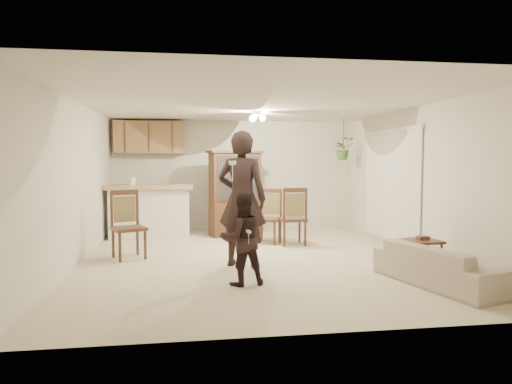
{
  "coord_description": "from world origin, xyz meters",
  "views": [
    {
      "loc": [
        -1.03,
        -7.23,
        1.6
      ],
      "look_at": [
        0.08,
        0.4,
        1.06
      ],
      "focal_mm": 32.0,
      "sensor_mm": 36.0,
      "label": 1
    }
  ],
  "objects": [
    {
      "name": "floor",
      "position": [
        0.0,
        0.0,
        0.0
      ],
      "size": [
        6.5,
        6.5,
        0.0
      ],
      "primitive_type": "plane",
      "color": "#C2B493",
      "rests_on": "ground"
    },
    {
      "name": "ceiling",
      "position": [
        0.0,
        0.0,
        2.5
      ],
      "size": [
        5.5,
        6.5,
        0.02
      ],
      "primitive_type": "cube",
      "color": "silver",
      "rests_on": "wall_back"
    },
    {
      "name": "wall_back",
      "position": [
        0.0,
        3.25,
        1.25
      ],
      "size": [
        5.5,
        0.02,
        2.5
      ],
      "primitive_type": "cube",
      "color": "beige",
      "rests_on": "ground"
    },
    {
      "name": "wall_front",
      "position": [
        0.0,
        -3.25,
        1.25
      ],
      "size": [
        5.5,
        0.02,
        2.5
      ],
      "primitive_type": "cube",
      "color": "beige",
      "rests_on": "ground"
    },
    {
      "name": "wall_left",
      "position": [
        -2.75,
        0.0,
        1.25
      ],
      "size": [
        0.02,
        6.5,
        2.5
      ],
      "primitive_type": "cube",
      "color": "beige",
      "rests_on": "ground"
    },
    {
      "name": "wall_right",
      "position": [
        2.75,
        0.0,
        1.25
      ],
      "size": [
        0.02,
        6.5,
        2.5
      ],
      "primitive_type": "cube",
      "color": "beige",
      "rests_on": "ground"
    },
    {
      "name": "breakfast_bar",
      "position": [
        -1.85,
        2.35,
        0.5
      ],
      "size": [
        1.6,
        0.55,
        1.0
      ],
      "primitive_type": "cube",
      "color": "white",
      "rests_on": "floor"
    },
    {
      "name": "bar_top",
      "position": [
        -1.85,
        2.35,
        1.05
      ],
      "size": [
        1.75,
        0.7,
        0.08
      ],
      "primitive_type": "cube",
      "color": "tan",
      "rests_on": "breakfast_bar"
    },
    {
      "name": "upper_cabinets",
      "position": [
        -1.9,
        3.07,
        2.1
      ],
      "size": [
        1.5,
        0.34,
        0.7
      ],
      "primitive_type": "cube",
      "color": "brown",
      "rests_on": "wall_back"
    },
    {
      "name": "vertical_blinds",
      "position": [
        2.71,
        0.9,
        1.1
      ],
      "size": [
        0.06,
        2.3,
        2.1
      ],
      "primitive_type": null,
      "color": "silver",
      "rests_on": "wall_right"
    },
    {
      "name": "ceiling_fixture",
      "position": [
        0.2,
        1.2,
        2.4
      ],
      "size": [
        0.36,
        0.36,
        0.2
      ],
      "primitive_type": null,
      "color": "#FFE8BF",
      "rests_on": "ceiling"
    },
    {
      "name": "hanging_plant",
      "position": [
        2.3,
        2.4,
        1.85
      ],
      "size": [
        0.43,
        0.37,
        0.48
      ],
      "primitive_type": "imported",
      "color": "#2A5723",
      "rests_on": "ceiling"
    },
    {
      "name": "plant_cord",
      "position": [
        2.3,
        2.4,
        2.17
      ],
      "size": [
        0.01,
        0.01,
        0.65
      ],
      "primitive_type": "cylinder",
      "color": "black",
      "rests_on": "ceiling"
    },
    {
      "name": "sofa",
      "position": [
        2.12,
        -1.88,
        0.37
      ],
      "size": [
        1.2,
        2.0,
        0.73
      ],
      "primitive_type": "imported",
      "rotation": [
        0.0,
        0.0,
        1.84
      ],
      "color": "beige",
      "rests_on": "floor"
    },
    {
      "name": "adult",
      "position": [
        -0.26,
        -0.44,
        0.9
      ],
      "size": [
        0.77,
        0.65,
        1.8
      ],
      "primitive_type": "imported",
      "rotation": [
        0.0,
        0.0,
        2.75
      ],
      "color": "black",
      "rests_on": "floor"
    },
    {
      "name": "child",
      "position": [
        -0.38,
        -1.49,
        0.68
      ],
      "size": [
        0.74,
        0.62,
        1.35
      ],
      "primitive_type": "imported",
      "rotation": [
        0.0,
        0.0,
        3.33
      ],
      "color": "black",
      "rests_on": "floor"
    },
    {
      "name": "china_hutch",
      "position": [
        -0.08,
        2.36,
        0.89
      ],
      "size": [
        1.22,
        0.73,
        1.8
      ],
      "rotation": [
        0.0,
        0.0,
        0.27
      ],
      "color": "#3D2316",
      "rests_on": "floor"
    },
    {
      "name": "side_table",
      "position": [
        2.2,
        -1.3,
        0.25
      ],
      "size": [
        0.49,
        0.49,
        0.54
      ],
      "rotation": [
        0.0,
        0.0,
        0.12
      ],
      "color": "#3D2316",
      "rests_on": "floor"
    },
    {
      "name": "chair_bar",
      "position": [
        -2.02,
        0.33,
        0.31
      ],
      "size": [
        0.65,
        0.65,
        1.11
      ],
      "rotation": [
        0.0,
        0.0,
        0.41
      ],
      "color": "#3D2316",
      "rests_on": "floor"
    },
    {
      "name": "chair_hutch_left",
      "position": [
        0.45,
        1.38,
        0.29
      ],
      "size": [
        0.62,
        0.62,
        1.04
      ],
      "rotation": [
        0.0,
        0.0,
        -0.48
      ],
      "color": "#3D2316",
      "rests_on": "floor"
    },
    {
      "name": "chair_hutch_right",
      "position": [
        0.88,
        1.14,
        0.31
      ],
      "size": [
        0.5,
        0.5,
        1.09
      ],
      "rotation": [
        0.0,
        0.0,
        3.17
      ],
      "color": "#3D2316",
      "rests_on": "floor"
    },
    {
      "name": "controller_adult",
      "position": [
        -0.44,
        -0.88,
        1.56
      ],
      "size": [
        0.12,
        0.18,
        0.05
      ],
      "primitive_type": "cube",
      "rotation": [
        0.0,
        0.0,
        2.75
      ],
      "color": "white",
      "rests_on": "adult"
    },
    {
      "name": "controller_child",
      "position": [
        -0.33,
        -1.76,
        0.73
      ],
      "size": [
        0.05,
        0.11,
        0.03
      ],
      "primitive_type": "cube",
      "rotation": [
        0.0,
        0.0,
        3.33
      ],
      "color": "white",
      "rests_on": "child"
    }
  ]
}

